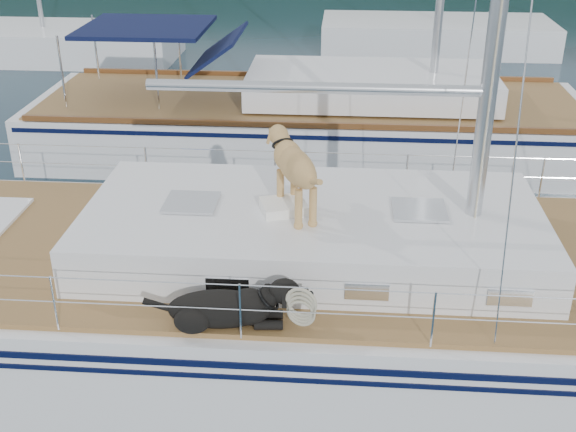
{
  "coord_description": "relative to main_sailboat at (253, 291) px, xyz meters",
  "views": [
    {
      "loc": [
        1.09,
        -7.42,
        5.31
      ],
      "look_at": [
        0.5,
        0.2,
        1.6
      ],
      "focal_mm": 45.0,
      "sensor_mm": 36.0,
      "label": 1
    }
  ],
  "objects": [
    {
      "name": "bg_boat_west",
      "position": [
        -8.09,
        14.01,
        -0.23
      ],
      "size": [
        8.0,
        3.0,
        11.65
      ],
      "color": "white",
      "rests_on": "ground"
    },
    {
      "name": "bg_boat_center",
      "position": [
        3.91,
        16.01,
        -0.23
      ],
      "size": [
        7.2,
        3.0,
        11.65
      ],
      "color": "white",
      "rests_on": "ground"
    },
    {
      "name": "neighbor_sailboat",
      "position": [
        0.46,
        6.52,
        -0.05
      ],
      "size": [
        11.0,
        3.5,
        13.3
      ],
      "color": "white",
      "rests_on": "ground"
    },
    {
      "name": "main_sailboat",
      "position": [
        0.0,
        0.0,
        0.0
      ],
      "size": [
        12.0,
        3.84,
        14.01
      ],
      "color": "white",
      "rests_on": "ground"
    },
    {
      "name": "ground",
      "position": [
        -0.09,
        0.01,
        -0.68
      ],
      "size": [
        120.0,
        120.0,
        0.0
      ],
      "primitive_type": "plane",
      "color": "black",
      "rests_on": "ground"
    }
  ]
}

